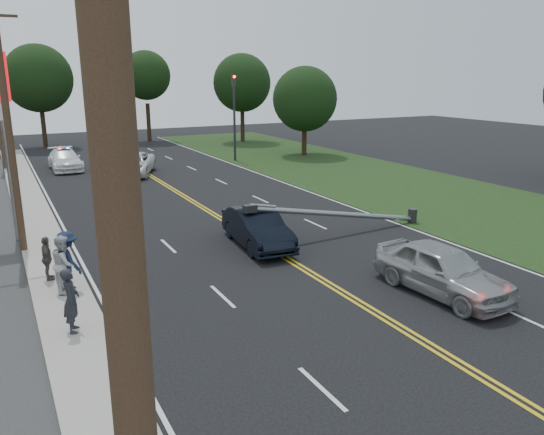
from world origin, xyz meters
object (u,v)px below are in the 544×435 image
bystander_d (47,258)px  bystander_b (64,264)px  traffic_signal (234,110)px  utility_pole_mid (8,128)px  emergency_b (65,160)px  fallen_streetlight (348,214)px  crashed_sedan (257,228)px  bystander_c (68,260)px  bystander_a (71,300)px  emergency_a (132,164)px  utility_pole_near (133,396)px  waiting_sedan (442,270)px

bystander_d → bystander_b: bearing=-157.6°
traffic_signal → bystander_d: traffic_signal is taller
utility_pole_mid → bystander_b: size_ratio=5.18×
emergency_b → bystander_b: 25.50m
fallen_streetlight → crashed_sedan: 4.50m
bystander_c → bystander_a: bearing=149.9°
emergency_a → crashed_sedan: bearing=-63.3°
traffic_signal → utility_pole_near: 41.84m
fallen_streetlight → waiting_sedan: fallen_streetlight is taller
utility_pole_near → waiting_sedan: utility_pole_near is taller
fallen_streetlight → bystander_a: bearing=-160.3°
utility_pole_mid → bystander_b: (0.99, -5.39, -4.00)m
bystander_d → utility_pole_mid: bearing=13.3°
traffic_signal → waiting_sedan: size_ratio=1.42×
bystander_a → bystander_d: (-0.21, 4.47, -0.15)m
waiting_sedan → emergency_a: size_ratio=0.87×
bystander_a → bystander_c: (0.35, 3.33, 0.06)m
waiting_sedan → bystander_d: (-11.50, 7.12, 0.06)m
traffic_signal → utility_pole_near: utility_pole_near is taller
bystander_b → bystander_d: bearing=28.5°
utility_pole_mid → emergency_b: 20.79m
utility_pole_near → bystander_a: size_ratio=5.37×
utility_pole_near → bystander_d: (0.57, 15.96, -4.18)m
traffic_signal → bystander_a: traffic_signal is taller
utility_pole_near → bystander_d: bearing=87.9°
fallen_streetlight → crashed_sedan: (-4.49, 0.27, -0.12)m
fallen_streetlight → crashed_sedan: fallen_streetlight is taller
utility_pole_mid → waiting_sedan: size_ratio=2.01×
emergency_a → bystander_b: bearing=-84.5°
bystander_b → bystander_c: (0.14, 0.22, 0.03)m
waiting_sedan → emergency_b: 32.06m
traffic_signal → bystander_a: size_ratio=3.79×
crashed_sedan → waiting_sedan: size_ratio=0.98×
traffic_signal → utility_pole_mid: bearing=-134.2°
traffic_signal → emergency_a: size_ratio=1.24×
traffic_signal → emergency_b: traffic_signal is taller
crashed_sedan → emergency_a: bearing=97.3°
bystander_d → bystander_c: bearing=-148.7°
fallen_streetlight → emergency_b: (-9.26, 23.91, -0.15)m
bystander_d → emergency_a: bearing=-16.2°
utility_pole_near → emergency_a: bearing=77.0°
fallen_streetlight → crashed_sedan: size_ratio=1.93×
bystander_c → bystander_b: bearing=123.9°
emergency_a → bystander_c: 21.78m
fallen_streetlight → utility_pole_mid: utility_pole_mid is taller
emergency_b → bystander_c: bearing=-97.0°
crashed_sedan → waiting_sedan: 8.08m
fallen_streetlight → bystander_b: size_ratio=4.84×
waiting_sedan → bystander_c: (-10.95, 5.98, 0.27)m
fallen_streetlight → emergency_a: 20.11m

